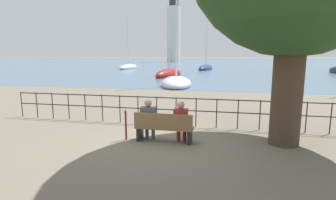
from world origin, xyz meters
TOP-DOWN VIEW (x-y plane):
  - ground_plane at (0.00, 0.00)m, footprint 1000.00×1000.00m
  - harbor_water at (0.00, 161.52)m, footprint 600.00×300.00m
  - park_bench at (0.00, -0.06)m, footprint 1.73×0.45m
  - seated_person_left at (-0.49, 0.01)m, footprint 0.44×0.35m
  - seated_person_right at (0.49, 0.01)m, footprint 0.40×0.35m
  - promenade_railing at (0.00, 1.89)m, footprint 13.23×0.04m
  - closed_umbrella at (-1.18, -0.09)m, footprint 0.09×0.09m
  - sailboat_0 at (-1.80, 41.32)m, footprint 3.01×7.91m
  - sailboat_3 at (-17.18, 42.38)m, footprint 2.28×8.39m
  - sailboat_4 at (-5.06, 24.31)m, footprint 3.04×6.93m
  - sailboat_5 at (-2.34, 14.48)m, footprint 3.49×6.22m
  - harbor_lighthouse at (-18.64, 96.40)m, footprint 5.10×5.10m

SIDE VIEW (x-z plane):
  - ground_plane at x=0.00m, z-range 0.00..0.00m
  - harbor_water at x=0.00m, z-range 0.00..0.01m
  - sailboat_5 at x=-2.34m, z-range -4.57..5.13m
  - sailboat_3 at x=-17.18m, z-range -4.79..5.37m
  - sailboat_4 at x=-5.06m, z-range -4.04..4.69m
  - sailboat_0 at x=-1.80m, z-range -5.65..6.33m
  - park_bench at x=0.00m, z-range -0.02..0.88m
  - closed_umbrella at x=-1.18m, z-range 0.06..1.02m
  - seated_person_right at x=0.49m, z-range 0.06..1.32m
  - promenade_railing at x=0.00m, z-range 0.17..1.22m
  - seated_person_left at x=-0.49m, z-range 0.06..1.33m
  - harbor_lighthouse at x=-18.64m, z-range -0.91..25.08m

